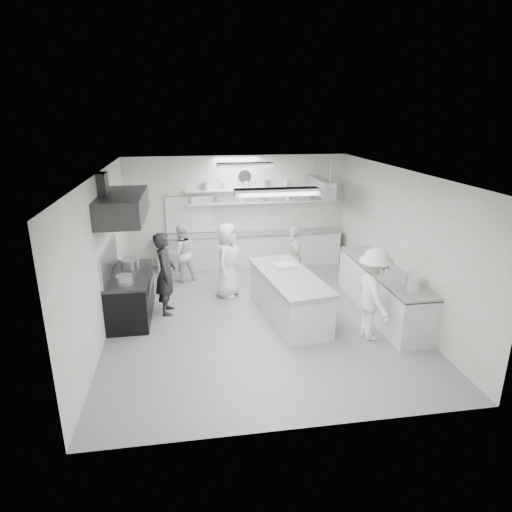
{
  "coord_description": "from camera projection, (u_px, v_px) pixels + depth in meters",
  "views": [
    {
      "loc": [
        -1.34,
        -8.25,
        4.08
      ],
      "look_at": [
        0.06,
        0.6,
        1.13
      ],
      "focal_mm": 30.69,
      "sensor_mm": 36.0,
      "label": 1
    }
  ],
  "objects": [
    {
      "name": "cook_island_right",
      "position": [
        294.0,
        257.0,
        10.52
      ],
      "size": [
        0.39,
        0.9,
        1.52
      ],
      "primitive_type": "imported",
      "rotation": [
        0.0,
        0.0,
        -1.59
      ],
      "color": "white",
      "rests_on": "floor"
    },
    {
      "name": "stove",
      "position": [
        131.0,
        296.0,
        9.06
      ],
      "size": [
        0.8,
        1.8,
        0.9
      ],
      "primitive_type": "cube",
      "color": "black",
      "rests_on": "floor"
    },
    {
      "name": "light_fixture_rear",
      "position": [
        245.0,
        165.0,
        9.98
      ],
      "size": [
        1.3,
        0.25,
        0.1
      ],
      "primitive_type": "cube",
      "color": "silver",
      "rests_on": "ceiling"
    },
    {
      "name": "cook_stove",
      "position": [
        165.0,
        273.0,
        9.11
      ],
      "size": [
        0.45,
        0.66,
        1.77
      ],
      "primitive_type": "imported",
      "rotation": [
        0.0,
        0.0,
        1.53
      ],
      "color": "black",
      "rests_on": "floor"
    },
    {
      "name": "wall_left",
      "position": [
        102.0,
        255.0,
        8.3
      ],
      "size": [
        0.04,
        7.0,
        3.0
      ],
      "primitive_type": "cube",
      "color": "silver",
      "rests_on": "floor"
    },
    {
      "name": "exhaust_hood",
      "position": [
        122.0,
        206.0,
        8.47
      ],
      "size": [
        0.85,
        2.0,
        0.5
      ],
      "primitive_type": "cube",
      "color": "#2F2F2F",
      "rests_on": "wall_left"
    },
    {
      "name": "back_counter",
      "position": [
        250.0,
        250.0,
        12.12
      ],
      "size": [
        5.0,
        0.6,
        0.92
      ],
      "primitive_type": "cube",
      "color": "silver",
      "rests_on": "floor"
    },
    {
      "name": "stove_pot",
      "position": [
        130.0,
        265.0,
        9.18
      ],
      "size": [
        0.37,
        0.37,
        0.25
      ],
      "primitive_type": "cylinder",
      "color": "#ABACB0",
      "rests_on": "stove"
    },
    {
      "name": "bowl_right",
      "position": [
        386.0,
        268.0,
        9.17
      ],
      "size": [
        0.26,
        0.26,
        0.05
      ],
      "primitive_type": "imported",
      "rotation": [
        0.0,
        0.0,
        -0.32
      ],
      "color": "silver",
      "rests_on": "right_counter"
    },
    {
      "name": "ceiling",
      "position": [
        258.0,
        172.0,
        8.27
      ],
      "size": [
        6.0,
        7.0,
        0.02
      ],
      "primitive_type": "cube",
      "color": "white",
      "rests_on": "wall_back"
    },
    {
      "name": "shelf_upper",
      "position": [
        263.0,
        189.0,
        11.82
      ],
      "size": [
        4.2,
        0.26,
        0.04
      ],
      "primitive_type": "cube",
      "color": "silver",
      "rests_on": "wall_back"
    },
    {
      "name": "bowl_island_a",
      "position": [
        296.0,
        274.0,
        8.98
      ],
      "size": [
        0.25,
        0.25,
        0.06
      ],
      "primitive_type": "imported",
      "rotation": [
        0.0,
        0.0,
        -0.11
      ],
      "color": "#ABACB0",
      "rests_on": "prep_island"
    },
    {
      "name": "pot_rack",
      "position": [
        321.0,
        186.0,
        11.04
      ],
      "size": [
        0.3,
        1.6,
        0.4
      ],
      "primitive_type": "cube",
      "color": "#ABACB0",
      "rests_on": "ceiling"
    },
    {
      "name": "bowl_island_b",
      "position": [
        297.0,
        289.0,
        8.2
      ],
      "size": [
        0.18,
        0.18,
        0.06
      ],
      "primitive_type": "imported",
      "rotation": [
        0.0,
        0.0,
        0.01
      ],
      "color": "silver",
      "rests_on": "prep_island"
    },
    {
      "name": "light_fixture_front",
      "position": [
        277.0,
        192.0,
        6.61
      ],
      "size": [
        1.3,
        0.25,
        0.1
      ],
      "primitive_type": "cube",
      "color": "silver",
      "rests_on": "ceiling"
    },
    {
      "name": "cook_right",
      "position": [
        374.0,
        295.0,
        8.07
      ],
      "size": [
        0.66,
        1.14,
        1.76
      ],
      "primitive_type": "imported",
      "rotation": [
        0.0,
        0.0,
        1.56
      ],
      "color": "white",
      "rests_on": "floor"
    },
    {
      "name": "wall_clock",
      "position": [
        245.0,
        176.0,
        11.72
      ],
      "size": [
        0.32,
        0.05,
        0.32
      ],
      "primitive_type": "cylinder",
      "rotation": [
        1.57,
        0.0,
        0.0
      ],
      "color": "white",
      "rests_on": "wall_back"
    },
    {
      "name": "prep_island",
      "position": [
        289.0,
        297.0,
        9.04
      ],
      "size": [
        1.26,
        2.55,
        0.9
      ],
      "primitive_type": "cube",
      "rotation": [
        0.0,
        0.0,
        0.15
      ],
      "color": "silver",
      "rests_on": "floor"
    },
    {
      "name": "pass_through_window",
      "position": [
        190.0,
        215.0,
        11.83
      ],
      "size": [
        1.3,
        0.04,
        1.0
      ],
      "primitive_type": "cube",
      "color": "black",
      "rests_on": "wall_back"
    },
    {
      "name": "shelf_lower",
      "position": [
        263.0,
        202.0,
        11.93
      ],
      "size": [
        4.2,
        0.26,
        0.04
      ],
      "primitive_type": "cube",
      "color": "silver",
      "rests_on": "wall_back"
    },
    {
      "name": "wall_right",
      "position": [
        398.0,
        241.0,
        9.19
      ],
      "size": [
        0.04,
        7.0,
        3.0
      ],
      "primitive_type": "cube",
      "color": "silver",
      "rests_on": "floor"
    },
    {
      "name": "wall_front",
      "position": [
        302.0,
        330.0,
        5.46
      ],
      "size": [
        6.0,
        0.04,
        3.0
      ],
      "primitive_type": "cube",
      "color": "silver",
      "rests_on": "floor"
    },
    {
      "name": "wall_back",
      "position": [
        237.0,
        211.0,
        12.03
      ],
      "size": [
        6.0,
        0.04,
        3.0
      ],
      "primitive_type": "cube",
      "color": "silver",
      "rests_on": "floor"
    },
    {
      "name": "floor",
      "position": [
        258.0,
        316.0,
        9.22
      ],
      "size": [
        6.0,
        7.0,
        0.02
      ],
      "primitive_type": "cube",
      "color": "gray",
      "rests_on": "ground"
    },
    {
      "name": "cook_island_left",
      "position": [
        228.0,
        260.0,
        10.0
      ],
      "size": [
        0.88,
        1.0,
        1.73
      ],
      "primitive_type": "imported",
      "rotation": [
        0.0,
        0.0,
        1.08
      ],
      "color": "white",
      "rests_on": "floor"
    },
    {
      "name": "cook_back",
      "position": [
        181.0,
        253.0,
        10.93
      ],
      "size": [
        0.87,
        0.78,
        1.47
      ],
      "primitive_type": "imported",
      "rotation": [
        0.0,
        0.0,
        -2.77
      ],
      "color": "white",
      "rests_on": "floor"
    },
    {
      "name": "right_counter",
      "position": [
        382.0,
        291.0,
        9.27
      ],
      "size": [
        0.74,
        3.3,
        0.94
      ],
      "primitive_type": "cube",
      "color": "silver",
      "rests_on": "floor"
    }
  ]
}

